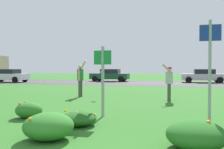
{
  "coord_description": "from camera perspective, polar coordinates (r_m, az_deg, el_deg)",
  "views": [
    {
      "loc": [
        1.38,
        -1.97,
        1.52
      ],
      "look_at": [
        -1.7,
        10.43,
        1.21
      ],
      "focal_mm": 39.63,
      "sensor_mm": 36.0,
      "label": 1
    }
  ],
  "objects": [
    {
      "name": "daylily_clump_front_center",
      "position": [
        5.06,
        18.8,
        -13.02
      ],
      "size": [
        1.12,
        1.22,
        0.56
      ],
      "color": "#23661E",
      "rests_on": "ground"
    },
    {
      "name": "daylily_clump_mid_right",
      "position": [
        6.77,
        -7.82,
        -10.06
      ],
      "size": [
        0.98,
        1.03,
        0.4
      ],
      "color": "#1E5619",
      "rests_on": "ground"
    },
    {
      "name": "daylily_clump_front_right",
      "position": [
        5.56,
        -14.43,
        -11.46
      ],
      "size": [
        1.08,
        1.08,
        0.58
      ],
      "color": "#2D7526",
      "rests_on": "ground"
    },
    {
      "name": "car_white_rightmost",
      "position": [
        29.9,
        -22.86,
        -0.22
      ],
      "size": [
        4.5,
        2.0,
        1.45
      ],
      "color": "silver",
      "rests_on": "ground"
    },
    {
      "name": "daylily_clump_front_left",
      "position": [
        8.12,
        -18.63,
        -7.76
      ],
      "size": [
        0.82,
        0.8,
        0.5
      ],
      "color": "#2D7526",
      "rests_on": "ground"
    },
    {
      "name": "highway_strip",
      "position": [
        26.2,
        10.9,
        -1.96
      ],
      "size": [
        120.0,
        9.68,
        0.01
      ],
      "primitive_type": "cube",
      "color": "#424244",
      "rests_on": "ground"
    },
    {
      "name": "highway_center_stripe",
      "position": [
        26.2,
        10.9,
        -1.95
      ],
      "size": [
        120.0,
        0.16,
        0.0
      ],
      "primitive_type": "cube",
      "color": "yellow",
      "rests_on": "ground"
    },
    {
      "name": "person_catcher_red_cap_gray_shirt",
      "position": [
        11.95,
        13.04,
        -1.28
      ],
      "size": [
        0.5,
        0.51,
        1.74
      ],
      "color": "#B2B2B7",
      "rests_on": "ground"
    },
    {
      "name": "frisbee_white",
      "position": [
        12.72,
        -2.37,
        0.62
      ],
      "size": [
        0.26,
        0.26,
        0.08
      ],
      "color": "white"
    },
    {
      "name": "car_silver_center_left",
      "position": [
        28.48,
        20.34,
        -0.27
      ],
      "size": [
        4.5,
        2.0,
        1.45
      ],
      "color": "#B7BABF",
      "rests_on": "ground"
    },
    {
      "name": "sign_post_by_roadside",
      "position": [
        7.24,
        21.66,
        2.78
      ],
      "size": [
        0.56,
        0.1,
        2.84
      ],
      "color": "#93969B",
      "rests_on": "ground"
    },
    {
      "name": "ground_plane",
      "position": [
        14.19,
        8.31,
        -4.78
      ],
      "size": [
        120.0,
        120.0,
        0.0
      ],
      "primitive_type": "plane",
      "color": "#2D6B23"
    },
    {
      "name": "sign_post_near_path",
      "position": [
        7.78,
        -2.14,
        0.15
      ],
      "size": [
        0.56,
        0.1,
        2.22
      ],
      "color": "#93969B",
      "rests_on": "ground"
    },
    {
      "name": "car_dark_green_center_right",
      "position": [
        29.23,
        -0.51,
        -0.15
      ],
      "size": [
        4.5,
        2.0,
        1.45
      ],
      "color": "#194C2D",
      "rests_on": "ground"
    },
    {
      "name": "person_thrower_green_shirt",
      "position": [
        13.36,
        -7.32,
        -0.75
      ],
      "size": [
        0.45,
        0.5,
        1.97
      ],
      "color": "#287038",
      "rests_on": "ground"
    }
  ]
}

